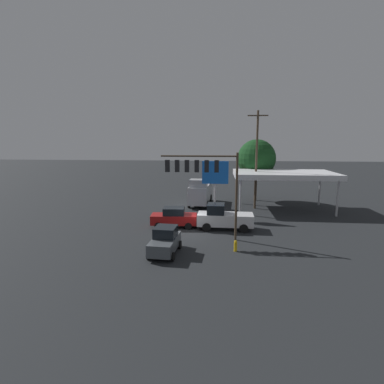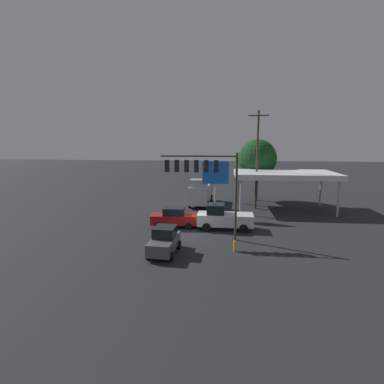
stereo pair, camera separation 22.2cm
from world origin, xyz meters
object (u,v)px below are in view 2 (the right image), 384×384
at_px(delivery_truck, 201,192).
at_px(street_tree, 257,159).
at_px(pickup_parked, 223,218).
at_px(price_sign, 215,175).
at_px(sedan_far, 174,217).
at_px(traffic_signal_assembly, 203,173).
at_px(fire_hydrant, 235,246).
at_px(hatchback_crossing, 164,241).
at_px(utility_pole, 257,158).

xyz_separation_m(delivery_truck, street_tree, (-7.52, -3.74, 4.16)).
bearing_deg(pickup_parked, price_sign, -77.16).
bearing_deg(sedan_far, pickup_parked, 172.73).
xyz_separation_m(traffic_signal_assembly, street_tree, (-6.39, -17.58, 0.16)).
distance_m(traffic_signal_assembly, delivery_truck, 14.45).
relative_size(delivery_truck, fire_hydrant, 7.88).
relative_size(price_sign, street_tree, 0.72).
distance_m(sedan_far, street_tree, 17.72).
bearing_deg(hatchback_crossing, sedan_far, -172.93).
distance_m(hatchback_crossing, street_tree, 23.50).
xyz_separation_m(pickup_parked, delivery_truck, (2.89, -10.75, 0.58)).
xyz_separation_m(pickup_parked, street_tree, (-4.62, -14.50, 4.74)).
xyz_separation_m(price_sign, delivery_truck, (2.00, -6.38, -2.92)).
xyz_separation_m(utility_pole, price_sign, (4.87, 4.82, -1.59)).
bearing_deg(price_sign, fire_hydrant, 99.75).
height_order(sedan_far, pickup_parked, pickup_parked).
relative_size(pickup_parked, fire_hydrant, 5.96).
bearing_deg(sedan_far, delivery_truck, -103.92).
height_order(utility_pole, street_tree, utility_pole).
bearing_deg(traffic_signal_assembly, fire_hydrant, 134.15).
height_order(utility_pole, pickup_parked, utility_pole).
relative_size(hatchback_crossing, delivery_truck, 0.56).
distance_m(traffic_signal_assembly, hatchback_crossing, 6.49).
bearing_deg(price_sign, utility_pole, -135.27).
height_order(traffic_signal_assembly, street_tree, street_tree).
xyz_separation_m(utility_pole, pickup_parked, (3.97, 9.19, -5.09)).
bearing_deg(pickup_parked, delivery_truck, -73.70).
height_order(pickup_parked, delivery_truck, delivery_truck).
height_order(sedan_far, street_tree, street_tree).
distance_m(utility_pole, sedan_far, 13.54).
distance_m(traffic_signal_assembly, pickup_parked, 5.80).
distance_m(sedan_far, delivery_truck, 10.65).
height_order(price_sign, hatchback_crossing, price_sign).
height_order(hatchback_crossing, fire_hydrant, hatchback_crossing).
bearing_deg(street_tree, traffic_signal_assembly, 70.03).
height_order(price_sign, pickup_parked, price_sign).
relative_size(price_sign, delivery_truck, 0.89).
relative_size(traffic_signal_assembly, hatchback_crossing, 1.88).
bearing_deg(delivery_truck, utility_pole, 80.82).
bearing_deg(utility_pole, hatchback_crossing, 62.17).
bearing_deg(hatchback_crossing, fire_hydrant, 103.29).
relative_size(street_tree, fire_hydrant, 9.65).
xyz_separation_m(utility_pole, street_tree, (-0.65, -5.30, -0.35)).
bearing_deg(sedan_far, utility_pole, -138.23).
relative_size(hatchback_crossing, fire_hydrant, 4.44).
distance_m(utility_pole, delivery_truck, 8.36).
bearing_deg(street_tree, pickup_parked, 72.31).
xyz_separation_m(hatchback_crossing, fire_hydrant, (-5.24, -0.87, -0.51)).
relative_size(sedan_far, fire_hydrant, 5.12).
height_order(traffic_signal_assembly, sedan_far, traffic_signal_assembly).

